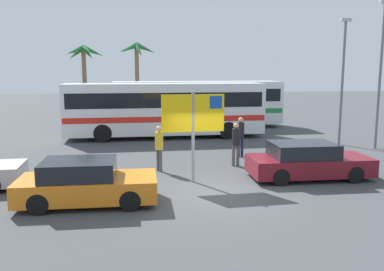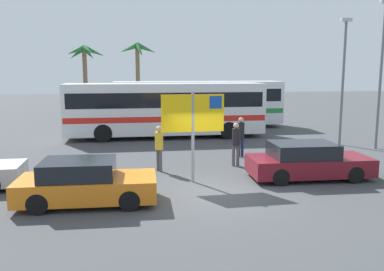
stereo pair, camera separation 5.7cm
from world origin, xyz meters
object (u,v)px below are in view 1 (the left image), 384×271
Objects in this scene: car_maroon at (307,161)px; pedestrian_near_sign at (236,141)px; ferry_sign at (194,117)px; pedestrian_crossing_lot at (241,133)px; bus_front_coach at (165,107)px; car_orange at (86,183)px; bus_rear_coach at (198,102)px; pedestrian_by_bus at (159,145)px.

car_maroon is 3.14m from pedestrian_near_sign.
pedestrian_crossing_lot is at bearing 52.63° from ferry_sign.
bus_front_coach reaches higher than car_orange.
pedestrian_near_sign is at bearing -37.93° from pedestrian_crossing_lot.
bus_rear_coach is 16.79m from car_orange.
ferry_sign reaches higher than pedestrian_by_bus.
bus_front_coach is 6.37× the size of pedestrian_near_sign.
pedestrian_crossing_lot is 1.87m from pedestrian_near_sign.
car_maroon and car_orange have the same top height.
ferry_sign is at bearing -84.92° from pedestrian_by_bus.
pedestrian_near_sign is (2.21, -7.73, -0.72)m from bus_front_coach.
pedestrian_by_bus is (-5.26, 1.90, 0.43)m from car_maroon.
car_orange is 4.39m from pedestrian_by_bus.
car_orange is 6.95m from pedestrian_near_sign.
pedestrian_crossing_lot is 4.43m from pedestrian_by_bus.
bus_rear_coach is 6.38× the size of pedestrian_by_bus.
bus_front_coach is 2.81× the size of car_orange.
pedestrian_crossing_lot is at bearing 167.70° from pedestrian_near_sign.
ferry_sign is 0.72× the size of car_maroon.
pedestrian_near_sign reaches higher than pedestrian_by_bus.
pedestrian_crossing_lot is at bearing -64.16° from bus_front_coach.
pedestrian_crossing_lot is at bearing -88.28° from bus_rear_coach.
bus_rear_coach is (2.61, 3.87, 0.00)m from bus_front_coach.
car_orange is at bearing -45.02° from pedestrian_near_sign.
bus_rear_coach is at bearing -172.49° from pedestrian_near_sign.
bus_front_coach is 12.30m from car_orange.
car_orange is at bearing -165.54° from car_maroon.
pedestrian_crossing_lot is at bearing 110.78° from car_maroon.
pedestrian_near_sign is at bearing -74.04° from bus_front_coach.
ferry_sign reaches higher than pedestrian_near_sign.
bus_rear_coach is at bearing 98.81° from car_maroon.
car_orange is 2.27× the size of pedestrian_near_sign.
car_maroon is at bearing 14.41° from car_orange.
pedestrian_crossing_lot is at bearing 1.66° from pedestrian_by_bus.
bus_front_coach is 8.07m from pedestrian_near_sign.
bus_rear_coach is at bearing 165.56° from pedestrian_crossing_lot.
ferry_sign is 1.79× the size of pedestrian_by_bus.
ferry_sign is at bearing -34.56° from pedestrian_near_sign.
car_orange is at bearing -154.12° from ferry_sign.
bus_rear_coach is 12.56m from pedestrian_by_bus.
pedestrian_by_bus is at bearing -77.19° from pedestrian_crossing_lot.
car_maroon is 7.91m from car_orange.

